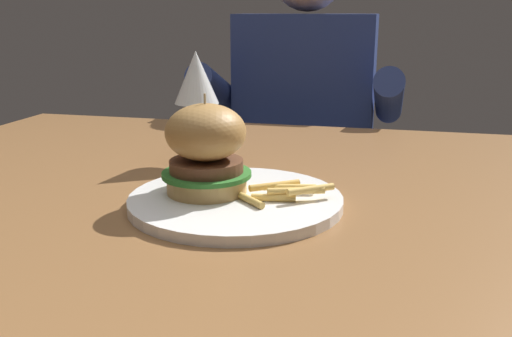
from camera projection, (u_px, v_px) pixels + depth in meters
name	position (u px, v px, depth m)	size (l,w,h in m)	color
dining_table	(284.00, 238.00, 0.84)	(1.41, 0.93, 0.74)	brown
main_plate	(236.00, 201.00, 0.74)	(0.28, 0.28, 0.01)	white
burger_sandwich	(206.00, 149.00, 0.74)	(0.12, 0.12, 0.13)	tan
fries_pile	(283.00, 191.00, 0.73)	(0.13, 0.09, 0.02)	#EABC5B
wine_glass	(196.00, 81.00, 0.92)	(0.07, 0.07, 0.19)	silver
diner_person	(304.00, 169.00, 1.59)	(0.51, 0.36, 1.18)	#282833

